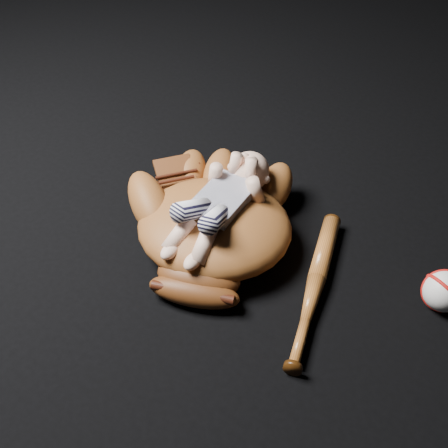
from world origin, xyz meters
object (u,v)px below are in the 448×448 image
object	(u,v)px
baseball_glove	(214,221)
baseball_bat	(314,287)
newborn_baby	(216,204)
baseball	(444,291)

from	to	relation	value
baseball_glove	baseball_bat	bearing A→B (deg)	-20.29
newborn_baby	baseball_bat	distance (m)	0.26
baseball_bat	newborn_baby	bearing A→B (deg)	-178.40
newborn_baby	baseball	world-z (taller)	newborn_baby
baseball	baseball_bat	bearing A→B (deg)	-150.37
newborn_baby	baseball	xyz separation A→B (m)	(0.46, 0.13, -0.08)
baseball_bat	baseball	world-z (taller)	baseball
baseball_bat	baseball	distance (m)	0.25
newborn_baby	baseball_glove	bearing A→B (deg)	-165.12
baseball_glove	baseball	xyz separation A→B (m)	(0.46, 0.13, -0.03)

